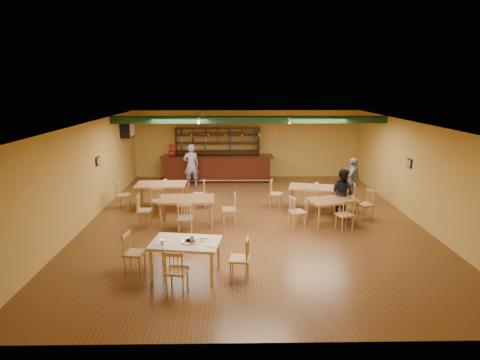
{
  "coord_description": "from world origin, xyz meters",
  "views": [
    {
      "loc": [
        -0.58,
        -11.67,
        4.13
      ],
      "look_at": [
        -0.37,
        0.6,
        1.15
      ],
      "focal_mm": 29.68,
      "sensor_mm": 36.0,
      "label": 1
    }
  ],
  "objects_px": {
    "dining_table_c": "(187,211)",
    "near_table": "(186,258)",
    "patron_bar": "(191,165)",
    "dining_table_b": "(312,198)",
    "bar_counter": "(217,168)",
    "dining_table_a": "(162,196)",
    "patron_right_a": "(342,193)",
    "dining_table_d": "(332,211)"
  },
  "relations": [
    {
      "from": "dining_table_c",
      "to": "near_table",
      "type": "bearing_deg",
      "value": -86.07
    },
    {
      "from": "patron_bar",
      "to": "dining_table_b",
      "type": "bearing_deg",
      "value": 128.57
    },
    {
      "from": "bar_counter",
      "to": "dining_table_a",
      "type": "bearing_deg",
      "value": -115.14
    },
    {
      "from": "dining_table_c",
      "to": "patron_bar",
      "type": "height_order",
      "value": "patron_bar"
    },
    {
      "from": "dining_table_b",
      "to": "near_table",
      "type": "xyz_separation_m",
      "value": [
        -3.69,
        -4.75,
        0.01
      ]
    },
    {
      "from": "patron_right_a",
      "to": "dining_table_c",
      "type": "bearing_deg",
      "value": 63.82
    },
    {
      "from": "dining_table_b",
      "to": "dining_table_a",
      "type": "bearing_deg",
      "value": -169.67
    },
    {
      "from": "dining_table_b",
      "to": "near_table",
      "type": "distance_m",
      "value": 6.02
    },
    {
      "from": "dining_table_b",
      "to": "dining_table_c",
      "type": "relative_size",
      "value": 0.93
    },
    {
      "from": "near_table",
      "to": "bar_counter",
      "type": "bearing_deg",
      "value": 96.04
    },
    {
      "from": "bar_counter",
      "to": "dining_table_c",
      "type": "distance_m",
      "value": 5.5
    },
    {
      "from": "dining_table_a",
      "to": "dining_table_b",
      "type": "height_order",
      "value": "dining_table_a"
    },
    {
      "from": "bar_counter",
      "to": "dining_table_d",
      "type": "bearing_deg",
      "value": -55.24
    },
    {
      "from": "dining_table_a",
      "to": "patron_bar",
      "type": "height_order",
      "value": "patron_bar"
    },
    {
      "from": "near_table",
      "to": "patron_bar",
      "type": "height_order",
      "value": "patron_bar"
    },
    {
      "from": "dining_table_b",
      "to": "near_table",
      "type": "bearing_deg",
      "value": -114.93
    },
    {
      "from": "dining_table_b",
      "to": "bar_counter",
      "type": "bearing_deg",
      "value": 142.9
    },
    {
      "from": "bar_counter",
      "to": "near_table",
      "type": "relative_size",
      "value": 3.26
    },
    {
      "from": "dining_table_d",
      "to": "patron_right_a",
      "type": "relative_size",
      "value": 0.93
    },
    {
      "from": "bar_counter",
      "to": "patron_bar",
      "type": "relative_size",
      "value": 2.73
    },
    {
      "from": "dining_table_c",
      "to": "dining_table_b",
      "type": "bearing_deg",
      "value": 17.78
    },
    {
      "from": "dining_table_b",
      "to": "patron_bar",
      "type": "relative_size",
      "value": 0.87
    },
    {
      "from": "bar_counter",
      "to": "near_table",
      "type": "distance_m",
      "value": 8.75
    },
    {
      "from": "dining_table_d",
      "to": "patron_right_a",
      "type": "distance_m",
      "value": 0.82
    },
    {
      "from": "bar_counter",
      "to": "dining_table_a",
      "type": "distance_m",
      "value": 4.15
    },
    {
      "from": "dining_table_b",
      "to": "patron_right_a",
      "type": "distance_m",
      "value": 1.2
    },
    {
      "from": "dining_table_c",
      "to": "near_table",
      "type": "height_order",
      "value": "dining_table_c"
    },
    {
      "from": "dining_table_b",
      "to": "patron_right_a",
      "type": "xyz_separation_m",
      "value": [
        0.8,
        -0.8,
        0.4
      ]
    },
    {
      "from": "dining_table_a",
      "to": "dining_table_d",
      "type": "relative_size",
      "value": 1.16
    },
    {
      "from": "bar_counter",
      "to": "dining_table_c",
      "type": "relative_size",
      "value": 2.93
    },
    {
      "from": "dining_table_c",
      "to": "dining_table_d",
      "type": "xyz_separation_m",
      "value": [
        4.41,
        0.11,
        -0.05
      ]
    },
    {
      "from": "dining_table_c",
      "to": "patron_right_a",
      "type": "distance_m",
      "value": 4.9
    },
    {
      "from": "bar_counter",
      "to": "dining_table_c",
      "type": "height_order",
      "value": "bar_counter"
    },
    {
      "from": "dining_table_b",
      "to": "near_table",
      "type": "height_order",
      "value": "near_table"
    },
    {
      "from": "dining_table_c",
      "to": "dining_table_d",
      "type": "bearing_deg",
      "value": -0.66
    },
    {
      "from": "bar_counter",
      "to": "patron_right_a",
      "type": "relative_size",
      "value": 3.08
    },
    {
      "from": "patron_bar",
      "to": "patron_right_a",
      "type": "bearing_deg",
      "value": 126.99
    },
    {
      "from": "dining_table_c",
      "to": "near_table",
      "type": "relative_size",
      "value": 1.11
    },
    {
      "from": "near_table",
      "to": "patron_bar",
      "type": "distance_m",
      "value": 7.96
    },
    {
      "from": "dining_table_a",
      "to": "dining_table_d",
      "type": "distance_m",
      "value": 5.69
    },
    {
      "from": "patron_right_a",
      "to": "bar_counter",
      "type": "bearing_deg",
      "value": 6.89
    },
    {
      "from": "dining_table_a",
      "to": "near_table",
      "type": "distance_m",
      "value": 5.18
    }
  ]
}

